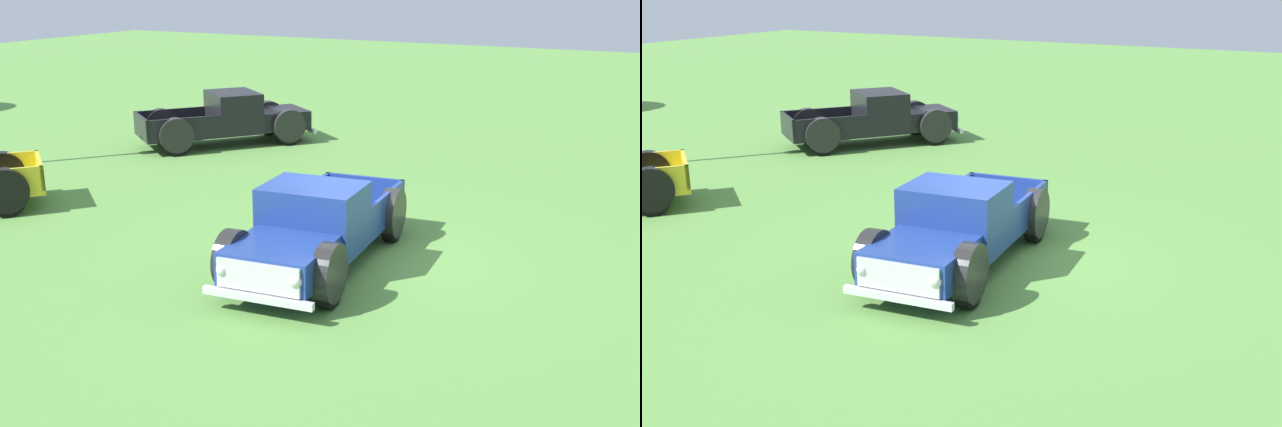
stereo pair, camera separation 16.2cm
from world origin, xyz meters
The scene contains 3 objects.
ground_plane centered at (0.00, 0.00, 0.00)m, with size 80.00×80.00×0.00m, color #5B9342.
pickup_truck_foreground centered at (-0.87, 0.33, 0.70)m, with size 4.97×2.34×1.47m.
pickup_truck_behind_right centered at (6.84, 7.13, 0.72)m, with size 4.97×4.33×1.50m.
Camera 2 is at (-11.44, -5.75, 4.83)m, focal length 43.68 mm.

